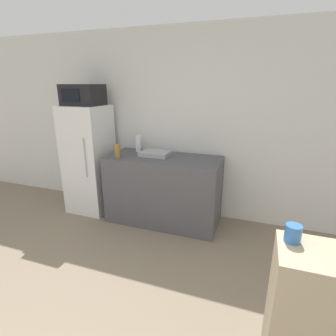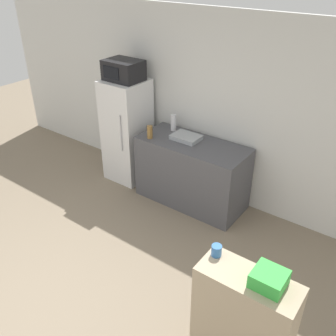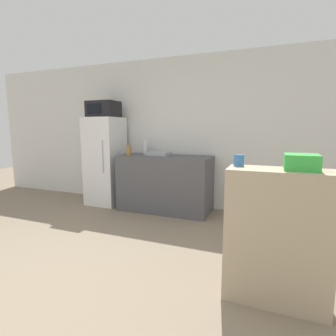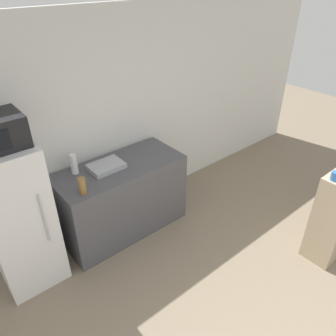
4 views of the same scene
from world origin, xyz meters
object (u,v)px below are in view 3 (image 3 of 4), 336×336
(refrigerator, at_px, (105,161))
(microwave, at_px, (103,109))
(bottle_short, at_px, (129,150))
(jar, at_px, (239,160))
(bottle_tall, at_px, (145,147))
(basket, at_px, (301,162))

(refrigerator, xyz_separation_m, microwave, (-0.00, -0.00, 0.93))
(bottle_short, bearing_deg, refrigerator, 161.06)
(bottle_short, height_order, jar, jar)
(jar, bearing_deg, bottle_short, 140.74)
(jar, bearing_deg, bottle_tall, 132.76)
(refrigerator, bearing_deg, bottle_tall, 14.52)
(jar, bearing_deg, refrigerator, 144.87)
(microwave, distance_m, basket, 3.61)
(bottle_short, distance_m, jar, 2.54)
(refrigerator, height_order, microwave, microwave)
(bottle_short, distance_m, basket, 2.93)
(bottle_tall, distance_m, bottle_short, 0.42)
(refrigerator, height_order, jar, refrigerator)
(bottle_tall, distance_m, basket, 3.09)
(refrigerator, distance_m, bottle_tall, 0.80)
(microwave, bearing_deg, refrigerator, 71.21)
(refrigerator, xyz_separation_m, bottle_tall, (0.73, 0.19, 0.26))
(bottle_short, bearing_deg, microwave, 161.17)
(microwave, xyz_separation_m, bottle_short, (0.62, -0.21, -0.70))
(microwave, bearing_deg, bottle_tall, 14.60)
(basket, distance_m, jar, 0.46)
(bottle_short, bearing_deg, basket, -34.28)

